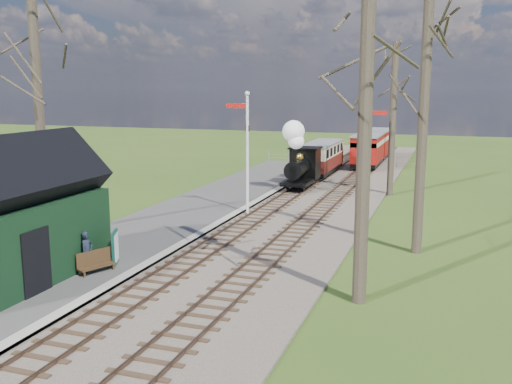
% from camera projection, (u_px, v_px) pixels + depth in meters
% --- Properties ---
extents(ground, '(140.00, 140.00, 0.00)m').
position_uv_depth(ground, '(50.00, 357.00, 13.75)').
color(ground, '#324F18').
rests_on(ground, ground).
extents(distant_hills, '(114.40, 48.00, 22.02)m').
position_uv_depth(distant_hills, '(386.00, 259.00, 76.07)').
color(distant_hills, '#385B23').
rests_on(distant_hills, ground).
extents(ballast_bed, '(8.00, 60.00, 0.10)m').
position_uv_depth(ballast_bed, '(314.00, 196.00, 33.77)').
color(ballast_bed, brown).
rests_on(ballast_bed, ground).
extents(track_near, '(1.60, 60.00, 0.15)m').
position_uv_depth(track_near, '(293.00, 194.00, 34.18)').
color(track_near, brown).
rests_on(track_near, ground).
extents(track_far, '(1.60, 60.00, 0.15)m').
position_uv_depth(track_far, '(335.00, 197.00, 33.35)').
color(track_far, brown).
rests_on(track_far, ground).
extents(platform, '(5.00, 44.00, 0.20)m').
position_uv_depth(platform, '(180.00, 218.00, 27.87)').
color(platform, '#474442').
rests_on(platform, ground).
extents(coping_strip, '(0.40, 44.00, 0.21)m').
position_uv_depth(coping_strip, '(223.00, 221.00, 27.13)').
color(coping_strip, '#B2AD9E').
rests_on(coping_strip, ground).
extents(station_shed, '(3.25, 6.30, 4.78)m').
position_uv_depth(station_shed, '(17.00, 217.00, 18.44)').
color(station_shed, black).
rests_on(station_shed, platform).
extents(semaphore_near, '(1.22, 0.24, 6.22)m').
position_uv_depth(semaphore_near, '(246.00, 144.00, 28.21)').
color(semaphore_near, silver).
rests_on(semaphore_near, ground).
extents(semaphore_far, '(1.22, 0.24, 5.72)m').
position_uv_depth(semaphore_far, '(368.00, 142.00, 32.19)').
color(semaphore_far, silver).
rests_on(semaphore_far, ground).
extents(bare_trees, '(15.51, 22.39, 12.00)m').
position_uv_depth(bare_trees, '(245.00, 119.00, 21.77)').
color(bare_trees, '#382D23').
rests_on(bare_trees, ground).
extents(fence_line, '(12.60, 0.08, 1.00)m').
position_uv_depth(fence_line, '(341.00, 159.00, 47.02)').
color(fence_line, slate).
rests_on(fence_line, ground).
extents(locomotive, '(1.71, 3.99, 4.28)m').
position_uv_depth(locomotive, '(300.00, 159.00, 35.49)').
color(locomotive, black).
rests_on(locomotive, ground).
extents(coach, '(2.00, 6.84, 2.10)m').
position_uv_depth(coach, '(322.00, 157.00, 41.21)').
color(coach, black).
rests_on(coach, ground).
extents(red_carriage_a, '(2.10, 5.21, 2.21)m').
position_uv_depth(red_carriage_a, '(368.00, 150.00, 44.99)').
color(red_carriage_a, black).
rests_on(red_carriage_a, ground).
extents(red_carriage_b, '(2.10, 5.21, 2.21)m').
position_uv_depth(red_carriage_b, '(377.00, 143.00, 50.10)').
color(red_carriage_b, black).
rests_on(red_carriage_b, ground).
extents(sign_board, '(0.41, 0.80, 1.22)m').
position_uv_depth(sign_board, '(115.00, 248.00, 20.17)').
color(sign_board, '#0D4033').
rests_on(sign_board, platform).
extents(bench, '(0.87, 1.35, 0.75)m').
position_uv_depth(bench, '(95.00, 262.00, 19.37)').
color(bench, '#402A16').
rests_on(bench, platform).
extents(person, '(0.36, 0.53, 1.41)m').
position_uv_depth(person, '(87.00, 252.00, 19.31)').
color(person, '#19202D').
rests_on(person, platform).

